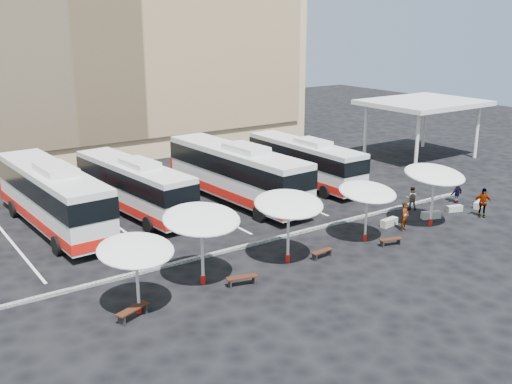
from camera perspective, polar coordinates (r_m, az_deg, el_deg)
ground at (r=33.90m, az=1.50°, el=-5.02°), size 120.00×120.00×0.00m
sandstone_building at (r=60.30m, az=-17.29°, el=15.90°), size 42.00×18.25×29.60m
service_canopy at (r=55.99m, az=15.64°, el=8.06°), size 10.00×8.00×5.20m
curb_divider at (r=34.25m, az=1.00°, el=-4.65°), size 34.00×0.25×0.15m
bay_lines at (r=40.26m, az=-5.22°, el=-1.58°), size 24.15×12.00×0.01m
bus_0 at (r=37.80m, az=-18.84°, el=-0.27°), size 3.45×13.11×4.13m
bus_1 at (r=39.59m, az=-11.61°, el=0.68°), size 3.58×11.81×3.69m
bus_2 at (r=41.08m, az=-1.87°, el=1.94°), size 3.61×13.31×4.18m
bus_3 at (r=45.65m, az=4.63°, el=3.00°), size 2.71×11.44×3.63m
sunshade_0 at (r=25.75m, az=-11.39°, el=-5.50°), size 3.33×3.37×3.42m
sunshade_1 at (r=28.04m, az=-5.21°, el=-2.63°), size 4.10×4.15×3.84m
sunshade_2 at (r=30.49m, az=3.13°, el=-1.18°), size 4.46×4.49×3.74m
sunshade_3 at (r=34.12m, az=10.57°, el=-0.03°), size 3.39×3.43×3.40m
sunshade_4 at (r=37.52m, az=16.64°, el=1.57°), size 3.83×3.88×3.79m
wood_bench_0 at (r=26.35m, az=-11.67°, el=-11.03°), size 1.66×1.00×0.49m
wood_bench_1 at (r=28.80m, az=-1.36°, el=-8.26°), size 1.56×0.78×0.46m
wood_bench_2 at (r=32.14m, az=6.31°, el=-5.73°), size 1.39×0.47×0.42m
wood_bench_3 at (r=34.47m, az=12.70°, el=-4.51°), size 1.38×0.72×0.41m
conc_bench_0 at (r=37.64m, az=12.56°, el=-2.83°), size 1.28×0.55×0.47m
conc_bench_1 at (r=39.68m, az=16.32°, el=-2.11°), size 1.31×0.80×0.47m
conc_bench_2 at (r=41.58m, az=18.38°, el=-1.50°), size 1.13×0.67×0.40m
conc_bench_3 at (r=42.98m, az=20.49°, el=-1.11°), size 1.22×0.72×0.43m
passenger_0 at (r=36.86m, az=13.96°, el=-2.28°), size 0.73×0.59×1.75m
passenger_1 at (r=41.01m, az=14.63°, el=-0.57°), size 0.97×0.96×1.58m
passenger_2 at (r=40.85m, az=20.78°, el=-0.94°), size 1.13×1.11×1.91m
passenger_3 at (r=43.42m, az=18.57°, el=0.06°), size 1.08×0.67×1.62m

